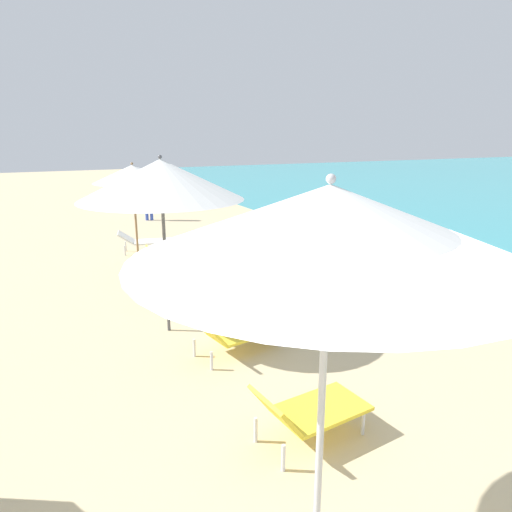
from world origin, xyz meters
TOP-DOWN VIEW (x-y plane):
  - umbrella_nearest at (0.01, 0.07)m, footprint 2.42×2.42m
  - lounger_nearest_shoreside at (0.71, 1.31)m, footprint 1.25×0.71m
  - umbrella_second at (0.14, 4.57)m, footprint 2.44×2.44m
  - lounger_second_shoreside at (1.02, 5.76)m, footprint 1.53×0.96m
  - lounger_second_inland at (0.80, 3.41)m, footprint 1.43×0.81m
  - umbrella_farthest at (0.50, 8.70)m, footprint 1.81×1.81m
  - lounger_farthest_shoreside at (0.92, 9.72)m, footprint 1.54×0.88m
  - lounger_farthest_inland at (1.27, 7.76)m, footprint 1.53×0.67m
  - person_walking_near at (2.06, 14.33)m, footprint 0.42×0.34m

SIDE VIEW (x-z plane):
  - lounger_second_shoreside at x=1.02m, z-range 0.03..0.61m
  - lounger_farthest_shoreside at x=0.92m, z-range 0.03..0.61m
  - lounger_farthest_inland at x=1.27m, z-range 0.01..0.64m
  - lounger_second_inland at x=0.80m, z-range 0.00..0.67m
  - lounger_nearest_shoreside at x=0.71m, z-range 0.01..0.67m
  - person_walking_near at x=2.06m, z-range 0.20..1.97m
  - umbrella_farthest at x=0.50m, z-range 0.94..3.36m
  - umbrella_second at x=0.14m, z-range 1.02..3.77m
  - umbrella_nearest at x=0.01m, z-range 1.13..3.96m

